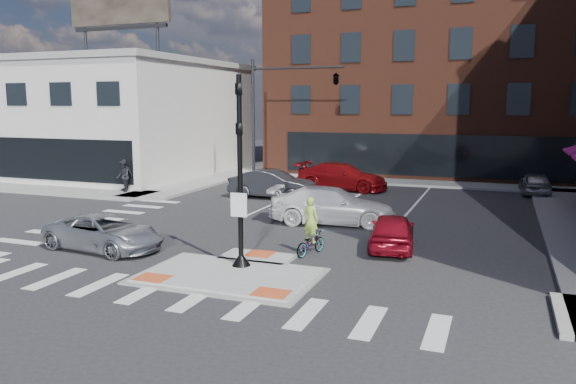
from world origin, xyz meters
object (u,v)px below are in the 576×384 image
at_px(white_pickup, 332,206).
at_px(bg_car_silver, 535,183).
at_px(silver_suv, 105,232).
at_px(bg_car_dark, 273,184).
at_px(pedestrian_a, 123,176).
at_px(pedestrian_b, 125,175).
at_px(cyclist, 311,235).
at_px(bg_car_red, 342,177).
at_px(red_sedan, 392,231).

bearing_deg(white_pickup, bg_car_silver, -44.44).
bearing_deg(white_pickup, silver_suv, 130.04).
bearing_deg(bg_car_dark, bg_car_silver, -63.95).
bearing_deg(bg_car_dark, pedestrian_a, 101.89).
relative_size(white_pickup, bg_car_silver, 1.43).
bearing_deg(bg_car_silver, white_pickup, 50.25).
height_order(bg_car_dark, pedestrian_b, pedestrian_b).
distance_m(white_pickup, cyclist, 5.30).
distance_m(silver_suv, pedestrian_a, 12.85).
xyz_separation_m(bg_car_dark, bg_car_red, (2.76, 4.43, 0.02)).
bearing_deg(bg_car_red, bg_car_silver, -72.19).
bearing_deg(red_sedan, pedestrian_b, -31.32).
xyz_separation_m(silver_suv, cyclist, (7.17, 1.96, 0.06)).
distance_m(silver_suv, pedestrian_b, 13.42).
bearing_deg(silver_suv, red_sedan, -61.78).
height_order(red_sedan, pedestrian_b, pedestrian_b).
distance_m(silver_suv, cyclist, 7.43).
bearing_deg(bg_car_red, white_pickup, -160.98).
xyz_separation_m(silver_suv, pedestrian_b, (-7.45, 11.16, 0.44)).
bearing_deg(pedestrian_a, silver_suv, -11.31).
bearing_deg(red_sedan, white_pickup, -54.18).
distance_m(bg_car_silver, pedestrian_b, 23.97).
bearing_deg(bg_car_dark, red_sedan, -136.31).
bearing_deg(silver_suv, pedestrian_b, 40.24).
relative_size(red_sedan, bg_car_dark, 0.80).
bearing_deg(pedestrian_a, bg_car_dark, 56.43).
distance_m(pedestrian_a, pedestrian_b, 0.58).
bearing_deg(white_pickup, red_sedan, -144.33).
relative_size(bg_car_dark, pedestrian_b, 2.59).
distance_m(red_sedan, cyclist, 3.12).
bearing_deg(red_sedan, cyclist, 28.95).
distance_m(bg_car_silver, pedestrian_a, 23.94).
relative_size(bg_car_red, pedestrian_b, 3.02).
xyz_separation_m(red_sedan, white_pickup, (-3.24, 3.36, 0.14)).
xyz_separation_m(bg_car_silver, bg_car_red, (-10.96, -2.28, 0.16)).
relative_size(white_pickup, bg_car_red, 0.98).
xyz_separation_m(bg_car_dark, cyclist, (5.74, -10.49, -0.10)).
bearing_deg(cyclist, bg_car_dark, -44.79).
height_order(cyclist, pedestrian_b, cyclist).
height_order(silver_suv, bg_car_red, bg_car_red).
bearing_deg(pedestrian_b, silver_suv, -46.18).
bearing_deg(white_pickup, bg_car_dark, 35.25).
height_order(bg_car_red, pedestrian_b, pedestrian_b).
distance_m(silver_suv, red_sedan, 10.39).
xyz_separation_m(cyclist, pedestrian_b, (-14.61, 9.20, 0.39)).
height_order(silver_suv, red_sedan, red_sedan).
distance_m(cyclist, pedestrian_b, 17.27).
bearing_deg(red_sedan, bg_car_dark, -54.44).
bearing_deg(bg_car_silver, pedestrian_a, 17.29).
relative_size(bg_car_silver, pedestrian_b, 2.06).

